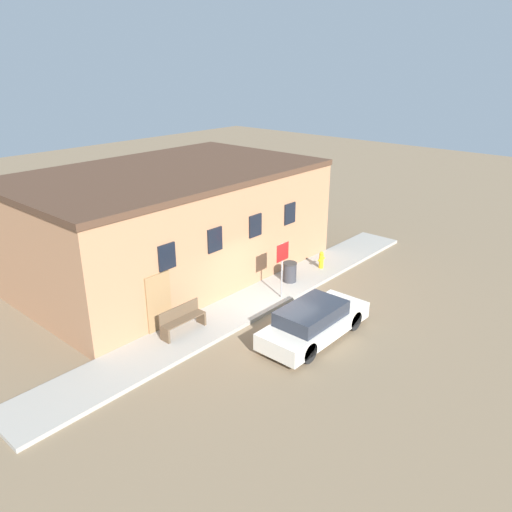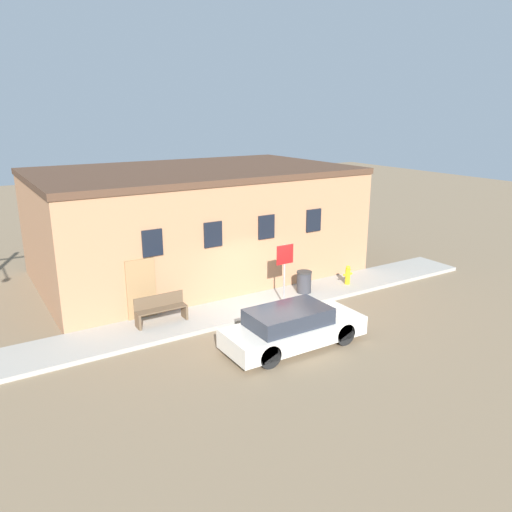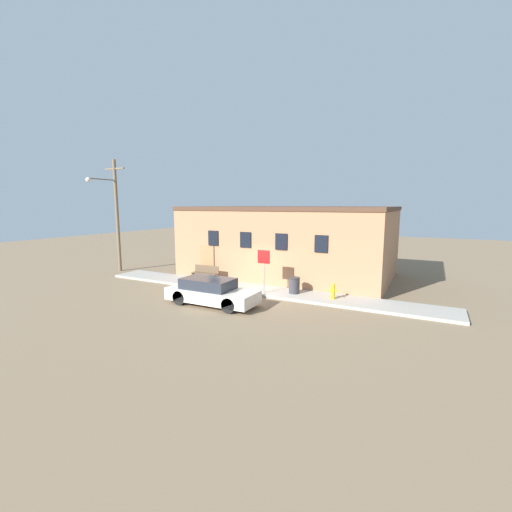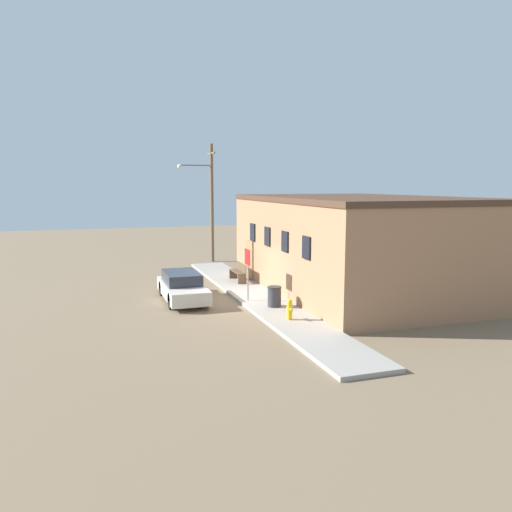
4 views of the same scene
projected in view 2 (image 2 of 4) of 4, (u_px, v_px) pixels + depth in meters
The scene contains 8 objects.
ground_plane at pixel (272, 317), 17.35m from camera, with size 80.00×80.00×0.00m, color #7A664C.
sidewalk at pixel (257, 305), 18.15m from camera, with size 19.80×2.01×0.15m.
brick_building at pixel (194, 221), 21.54m from camera, with size 12.93×8.07×4.58m.
fire_hydrant at pixel (348, 275), 20.07m from camera, with size 0.43×0.20×0.78m.
stop_sign at pixel (285, 263), 17.54m from camera, with size 0.69×0.06×2.25m.
bench at pixel (161, 309), 16.38m from camera, with size 1.70×0.44×0.94m.
trash_bin at pixel (304, 282), 19.16m from camera, with size 0.58×0.58×0.84m.
parked_car at pixel (292, 328), 14.98m from camera, with size 4.41×1.66×1.26m.
Camera 2 is at (-8.94, -13.36, 6.87)m, focal length 35.00 mm.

